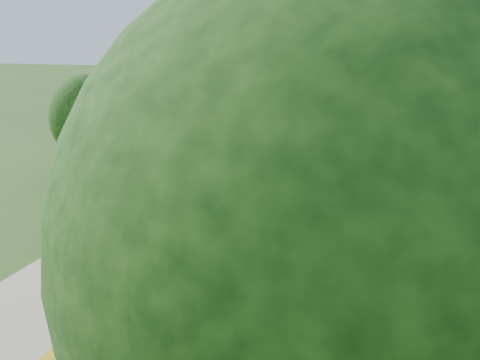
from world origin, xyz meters
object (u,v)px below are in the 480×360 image
(train, at_px, (344,101))
(signal_farside, at_px, (364,143))
(signal_gantry, at_px, (358,88))
(lamppost_far, at_px, (191,187))
(lamppost_mid, at_px, (77,268))
(signal_platform, at_px, (124,211))
(station_building, at_px, (158,114))

(train, height_order, signal_farside, signal_farside)
(signal_gantry, bearing_deg, lamppost_far, -97.81)
(lamppost_mid, bearing_deg, signal_gantry, 83.99)
(signal_gantry, relative_size, lamppost_mid, 1.92)
(signal_platform, bearing_deg, signal_farside, 64.76)
(signal_gantry, height_order, signal_platform, signal_gantry)
(lamppost_mid, xyz_separation_m, signal_platform, (0.34, 3.46, 1.43))
(station_building, height_order, signal_gantry, station_building)
(train, xyz_separation_m, lamppost_mid, (-3.24, -60.47, 0.07))
(signal_gantry, bearing_deg, station_building, -123.38)
(station_building, height_order, signal_platform, station_building)
(signal_gantry, xyz_separation_m, train, (-2.47, 6.17, -2.55))
(train, height_order, lamppost_mid, lamppost_mid)
(signal_gantry, xyz_separation_m, signal_platform, (-5.37, -50.83, -1.05))
(train, distance_m, signal_farside, 38.24)
(lamppost_mid, bearing_deg, signal_platform, 84.35)
(train, distance_m, lamppost_mid, 60.56)
(lamppost_far, bearing_deg, signal_farside, 48.00)
(station_building, relative_size, signal_platform, 1.56)
(lamppost_far, bearing_deg, signal_gantry, 82.19)
(lamppost_mid, height_order, signal_farside, signal_farside)
(lamppost_far, bearing_deg, train, 86.09)
(signal_farside, bearing_deg, station_building, 162.06)
(lamppost_mid, bearing_deg, signal_farside, 67.47)
(train, xyz_separation_m, lamppost_far, (-3.30, -48.25, 0.18))
(signal_farside, bearing_deg, signal_gantry, 96.74)
(signal_gantry, distance_m, lamppost_far, 42.54)
(station_building, relative_size, lamppost_far, 1.86)
(signal_platform, distance_m, signal_farside, 21.34)
(train, relative_size, signal_platform, 18.07)
(station_building, relative_size, signal_farside, 1.43)
(signal_gantry, relative_size, lamppost_far, 1.82)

